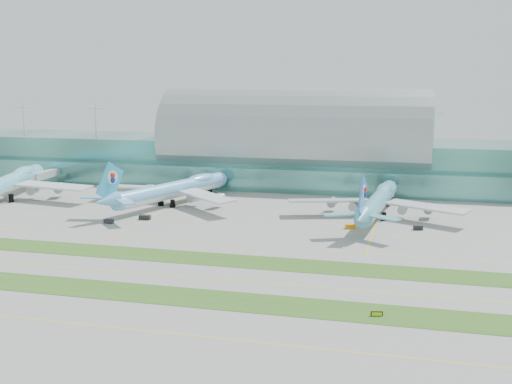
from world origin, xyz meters
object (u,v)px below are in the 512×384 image
(airliner_b, at_px, (174,189))
(airliner_c, at_px, (378,200))
(taxiway_sign_east, at_px, (377,314))
(terminal, at_px, (296,153))
(airliner_a, at_px, (7,183))

(airliner_b, relative_size, airliner_c, 1.00)
(airliner_b, xyz_separation_m, taxiway_sign_east, (82.64, -98.43, -5.74))
(terminal, bearing_deg, taxiway_sign_east, -73.53)
(terminal, bearing_deg, airliner_a, -147.12)
(taxiway_sign_east, bearing_deg, airliner_c, 81.66)
(airliner_b, distance_m, airliner_c, 76.98)
(airliner_a, xyz_separation_m, taxiway_sign_east, (150.29, -91.31, -6.38))
(terminal, height_order, taxiway_sign_east, terminal)
(terminal, xyz_separation_m, airliner_b, (-35.87, -59.79, -7.96))
(airliner_a, relative_size, airliner_b, 1.13)
(airliner_c, height_order, taxiway_sign_east, airliner_c)
(airliner_b, relative_size, taxiway_sign_east, 28.41)
(airliner_b, bearing_deg, terminal, 78.49)
(terminal, relative_size, airliner_c, 4.78)
(airliner_b, height_order, taxiway_sign_east, airliner_b)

